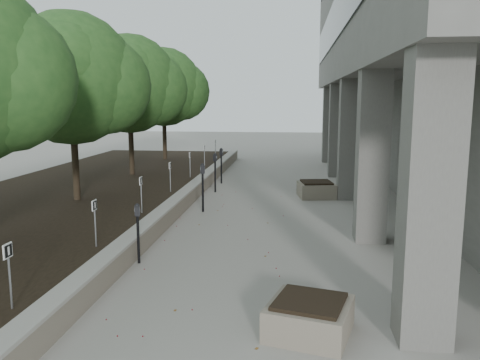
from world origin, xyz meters
The scene contains 19 objects.
retaining_wall centered at (-1.82, 9.00, 0.25)m, with size 0.39×26.00×0.50m, color gray, non-canonical shape.
planting_bed centered at (-5.50, 9.00, 0.20)m, with size 7.00×26.00×0.40m, color black.
crabapple_tree_3 centered at (-4.80, 8.00, 3.12)m, with size 4.60×4.00×5.44m, color #234C1D, non-canonical shape.
crabapple_tree_4 centered at (-4.80, 13.00, 3.12)m, with size 4.60×4.00×5.44m, color #234C1D, non-canonical shape.
crabapple_tree_5 centered at (-4.80, 18.00, 3.12)m, with size 4.60×4.00×5.44m, color #234C1D, non-canonical shape.
parking_sign_2 centered at (-2.35, 0.50, 0.88)m, with size 0.04×0.22×0.96m, color black, non-canonical shape.
parking_sign_3 centered at (-2.35, 3.50, 0.88)m, with size 0.04×0.22×0.96m, color black, non-canonical shape.
parking_sign_4 centered at (-2.35, 6.50, 0.88)m, with size 0.04×0.22×0.96m, color black, non-canonical shape.
parking_sign_5 centered at (-2.35, 9.50, 0.88)m, with size 0.04×0.22×0.96m, color black, non-canonical shape.
parking_sign_6 centered at (-2.35, 12.50, 0.88)m, with size 0.04×0.22×0.96m, color black, non-canonical shape.
parking_sign_7 centered at (-2.35, 15.50, 0.88)m, with size 0.04×0.22×0.96m, color black, non-canonical shape.
parking_sign_8 centered at (-2.35, 18.50, 0.88)m, with size 0.04×0.22×0.96m, color black, non-canonical shape.
parking_meter_2 centered at (-1.55, 3.74, 0.63)m, with size 0.12×0.09×1.26m, color black, non-canonical shape.
parking_meter_3 centered at (-1.11, 8.50, 0.73)m, with size 0.14×0.10×1.47m, color black, non-canonical shape.
parking_meter_4 centered at (-1.25, 11.67, 0.72)m, with size 0.14×0.10×1.43m, color black, non-canonical shape.
parking_meter_5 centered at (-1.31, 13.57, 0.71)m, with size 0.14×0.10×1.43m, color black, non-canonical shape.
planter_front centered at (1.85, 1.00, 0.26)m, with size 1.12×1.12×0.52m, color gray, non-canonical shape.
planter_back centered at (2.36, 11.16, 0.28)m, with size 1.18×1.18×0.55m, color gray, non-canonical shape.
berry_scatter centered at (-0.10, 5.00, 0.01)m, with size 3.30×14.10×0.02m, color maroon, non-canonical shape.
Camera 1 is at (1.60, -5.69, 3.33)m, focal length 36.85 mm.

